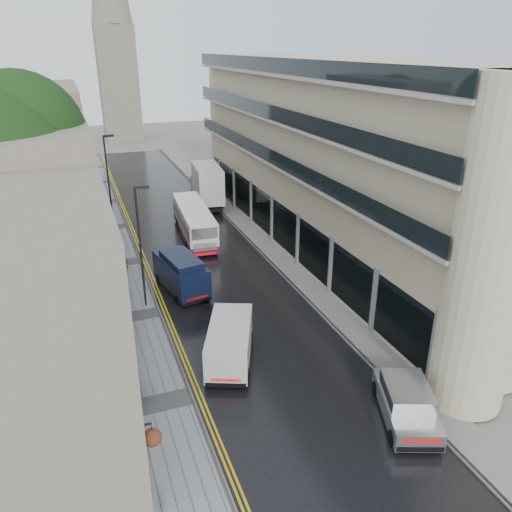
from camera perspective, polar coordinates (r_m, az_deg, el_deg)
road at (r=38.90m, az=-6.55°, el=0.27°), size 9.00×85.00×0.02m
left_sidewalk at (r=38.09m, az=-15.11°, el=-0.83°), size 2.70×85.00×0.12m
right_sidewalk at (r=40.35m, az=0.90°, el=1.36°), size 1.80×85.00×0.12m
old_shop_row at (r=38.57m, az=-21.78°, el=7.97°), size 4.50×56.00×12.00m
modern_block at (r=39.04m, az=8.63°, el=11.01°), size 8.00×40.00×14.00m
church_spire at (r=90.06m, az=-16.24°, el=25.38°), size 6.40×6.40×40.00m
tree_far at (r=41.62m, az=-25.61°, el=8.69°), size 9.24×9.24×12.46m
cream_bus at (r=39.24m, az=-7.88°, el=2.49°), size 2.85×9.76×2.63m
white_lorry at (r=48.41m, az=-6.62°, el=7.45°), size 3.18×8.12×4.15m
silver_hatchback at (r=21.70m, az=15.53°, el=-18.39°), size 3.42×4.89×1.68m
white_van at (r=24.19m, az=-5.63°, el=-11.98°), size 3.69×5.16×2.15m
navy_van at (r=30.97m, az=-8.96°, el=-3.39°), size 2.86×5.35×2.59m
pedestrian at (r=35.36m, az=-15.00°, el=-0.86°), size 0.73×0.50×1.96m
lamp_post_near at (r=30.09m, az=-13.06°, el=0.81°), size 0.86×0.34×7.50m
lamp_post_far at (r=43.49m, az=-16.45°, el=7.74°), size 0.93×0.48×8.13m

